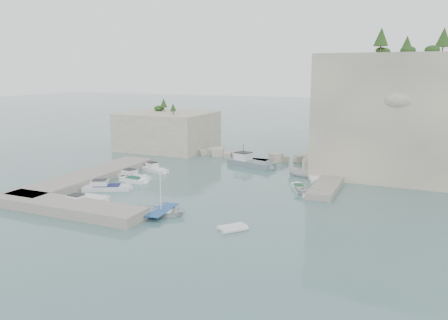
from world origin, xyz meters
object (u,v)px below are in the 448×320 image
at_px(motorboat_e, 94,201).
at_px(motorboat_c, 134,182).
at_px(motorboat_b, 134,179).
at_px(tender_east_c, 315,180).
at_px(tender_east_a, 307,195).
at_px(motorboat_f, 82,207).
at_px(inflatable_dinghy, 232,230).
at_px(motorboat_a, 155,172).
at_px(tender_east_b, 299,190).
at_px(rowboat, 161,214).
at_px(work_boat, 251,166).
at_px(tender_east_d, 300,176).
at_px(motorboat_d, 107,190).

bearing_deg(motorboat_e, motorboat_c, 95.21).
distance_m(motorboat_b, tender_east_c, 25.12).
height_order(tender_east_a, tender_east_c, tender_east_a).
relative_size(motorboat_f, inflatable_dinghy, 1.97).
height_order(motorboat_e, motorboat_f, motorboat_f).
relative_size(motorboat_a, motorboat_b, 0.95).
relative_size(motorboat_f, tender_east_b, 1.51).
bearing_deg(inflatable_dinghy, rowboat, 122.75).
bearing_deg(motorboat_b, work_boat, 63.70).
xyz_separation_m(rowboat, work_boat, (0.51, 25.91, 0.00)).
bearing_deg(tender_east_d, work_boat, 92.32).
bearing_deg(motorboat_f, motorboat_d, 110.43).
bearing_deg(motorboat_c, tender_east_a, 14.10).
height_order(motorboat_b, work_boat, work_boat).
bearing_deg(motorboat_c, tender_east_b, 19.56).
relative_size(tender_east_a, work_boat, 0.41).
distance_m(motorboat_b, rowboat, 16.33).
xyz_separation_m(tender_east_a, tender_east_c, (-0.57, 7.69, 0.00)).
height_order(tender_east_b, tender_east_c, same).
xyz_separation_m(tender_east_b, tender_east_d, (-1.67, 7.03, 0.00)).
distance_m(motorboat_c, tender_east_d, 23.12).
xyz_separation_m(motorboat_c, tender_east_a, (22.86, 3.04, 0.00)).
xyz_separation_m(tender_east_a, tender_east_b, (-1.43, 1.92, 0.00)).
bearing_deg(tender_east_b, tender_east_d, -13.12).
height_order(inflatable_dinghy, tender_east_a, tender_east_a).
distance_m(tender_east_b, tender_east_c, 5.83).
height_order(motorboat_e, tender_east_b, same).
height_order(motorboat_f, rowboat, motorboat_f).
distance_m(motorboat_e, inflatable_dinghy, 18.39).
height_order(motorboat_b, motorboat_d, same).
bearing_deg(tender_east_b, tender_east_a, -169.84).
bearing_deg(tender_east_b, motorboat_d, 87.14).
height_order(motorboat_d, motorboat_f, same).
xyz_separation_m(motorboat_d, tender_east_d, (20.57, 16.75, 0.00)).
distance_m(motorboat_e, work_boat, 26.83).
xyz_separation_m(motorboat_d, tender_east_a, (23.66, 7.80, 0.00)).
xyz_separation_m(motorboat_f, tender_east_a, (21.61, 14.71, 0.00)).
xyz_separation_m(motorboat_e, motorboat_f, (0.34, -2.44, 0.00)).
bearing_deg(tender_east_c, motorboat_c, 96.54).
height_order(motorboat_b, motorboat_f, same).
height_order(motorboat_a, tender_east_d, tender_east_d).
height_order(tender_east_a, tender_east_d, tender_east_a).
distance_m(motorboat_c, motorboat_e, 9.27).
bearing_deg(inflatable_dinghy, tender_east_a, 26.64).
height_order(motorboat_d, tender_east_c, motorboat_d).
relative_size(tender_east_b, tender_east_c, 0.74).
distance_m(motorboat_b, motorboat_c, 1.57).
height_order(motorboat_e, tender_east_c, same).
bearing_deg(tender_east_d, tender_east_b, -141.76).
relative_size(motorboat_b, work_boat, 0.67).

